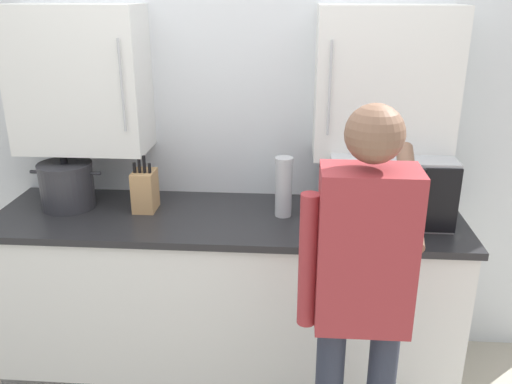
% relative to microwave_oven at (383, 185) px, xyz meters
% --- Properties ---
extents(back_wall_tiled, '(3.68, 0.44, 2.74)m').
position_rel_microwave_oven_xyz_m(back_wall_tiled, '(-0.77, 0.29, 0.33)').
color(back_wall_tiled, silver).
rests_on(back_wall_tiled, ground_plane).
extents(counter_unit, '(2.37, 0.67, 0.92)m').
position_rel_microwave_oven_xyz_m(counter_unit, '(-0.77, -0.04, -0.63)').
color(counter_unit, white).
rests_on(counter_unit, ground_plane).
extents(microwave_oven, '(0.58, 0.42, 0.34)m').
position_rel_microwave_oven_xyz_m(microwave_oven, '(0.00, 0.00, 0.00)').
color(microwave_oven, '#B7BABF').
rests_on(microwave_oven, counter_unit).
extents(stock_pot, '(0.37, 0.28, 0.27)m').
position_rel_microwave_oven_xyz_m(stock_pot, '(-1.61, 0.02, -0.05)').
color(stock_pot, '#2D2D33').
rests_on(stock_pot, counter_unit).
extents(thermos_flask, '(0.09, 0.09, 0.30)m').
position_rel_microwave_oven_xyz_m(thermos_flask, '(-0.49, -0.01, -0.01)').
color(thermos_flask, '#B7BABF').
rests_on(thermos_flask, counter_unit).
extents(knife_block, '(0.11, 0.15, 0.30)m').
position_rel_microwave_oven_xyz_m(knife_block, '(-1.20, 0.01, -0.06)').
color(knife_block, tan).
rests_on(knife_block, counter_unit).
extents(person_figure, '(0.47, 0.59, 1.65)m').
position_rel_microwave_oven_xyz_m(person_figure, '(-0.18, -0.79, -0.10)').
color(person_figure, '#282D3D').
rests_on(person_figure, ground_plane).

